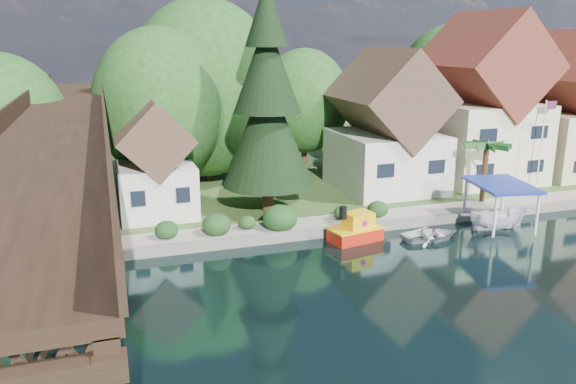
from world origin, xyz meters
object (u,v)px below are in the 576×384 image
Objects in this scene: house_center at (481,110)px; boat_canopy at (499,210)px; palm_tree at (487,147)px; boat_white_a at (431,233)px; flagpole at (544,136)px; house_left at (387,131)px; tugboat at (356,230)px; house_right at (571,114)px; conifer at (267,104)px; shed at (156,167)px; trestle_bridge at (67,184)px; boat_yellow at (500,216)px.

boat_canopy is (-6.06, -10.70, -5.07)m from house_center.
boat_white_a is at bearing -147.14° from palm_tree.
boat_white_a is at bearing -156.22° from flagpole.
house_left is 12.25m from tugboat.
house_right is 14.30m from palm_tree.
conifer is 2.83× the size of boat_canopy.
tugboat is (-6.78, -9.20, -4.43)m from house_left.
tugboat reaches higher than boat_white_a.
shed is 2.19× the size of tugboat.
house_left is 0.88× the size of house_right.
trestle_bridge is 6.18× the size of flagpole.
boat_yellow is at bearing -117.79° from house_center.
boat_white_a is (-20.22, -10.47, -5.39)m from house_right.
flagpole is at bearing 34.53° from boat_canopy.
boat_yellow reaches higher than boat_white_a.
house_left is at bearing 15.51° from conifer.
conifer reaches higher than house_right.
trestle_bridge is at bearing -178.61° from boat_canopy.
boat_white_a is (8.38, -7.53, -7.50)m from conifer.
boat_canopy is at bearing -85.56° from boat_white_a.
house_center is 5.72m from flagpole.
house_center is at bearing 60.49° from boat_canopy.
tugboat is at bearing 5.73° from trestle_bridge.
palm_tree is 1.31× the size of tugboat.
house_right is 26.91m from tugboat.
flagpole is at bearing 14.42° from tugboat.
flagpole is 2.00× the size of tugboat.
boat_yellow is at bearing -78.01° from boat_white_a.
palm_tree reaches higher than tugboat.
trestle_bridge is 11.86× the size of boat_white_a.
tugboat is (-17.84, -4.59, -4.17)m from flagpole.
conifer is 4.12× the size of boat_white_a.
boat_yellow is at bearing 44.57° from boat_canopy.
house_left is 7.68m from palm_tree.
shed is at bearing 61.87° from boat_white_a.
house_right is at bearing 33.62° from flagpole.
boat_canopy is (9.72, -1.00, 0.63)m from tugboat.
boat_canopy is (-2.05, -4.39, -3.23)m from palm_tree.
house_left reaches higher than boat_yellow.
house_center is 13.30m from boat_canopy.
trestle_bridge is 2.88× the size of conifer.
house_right is 36.08m from shed.
house_left is at bearing 130.67° from palm_tree.
flagpole reaches higher than boat_yellow.
boat_white_a is at bearing -177.03° from boat_canopy.
boat_yellow is at bearing -19.79° from shed.
boat_white_a is at bearing 111.36° from boat_yellow.
house_left reaches higher than trestle_bridge.
palm_tree is at bearing -7.62° from boat_yellow.
house_left is at bearing 157.34° from flagpole.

